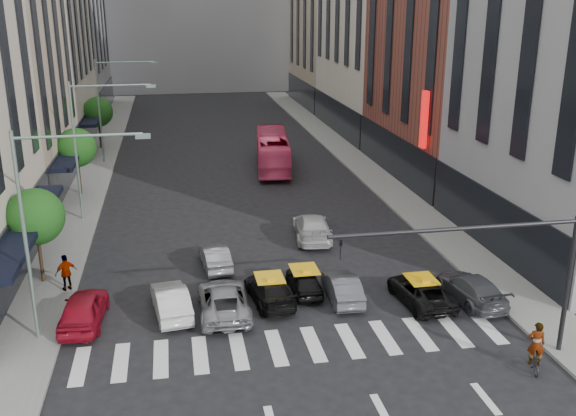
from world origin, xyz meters
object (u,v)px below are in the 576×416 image
taxi_center (304,281)px  streetlamp_near (46,209)px  car_red (83,309)px  bus (273,151)px  car_white_front (171,301)px  motorcycle (534,361)px  streetlamp_far (109,97)px  streetlamp_mid (89,132)px  pedestrian_far (66,273)px  taxi_left (270,290)px

taxi_center → streetlamp_near: bearing=13.2°
car_red → bus: (12.85, 26.38, 0.79)m
car_white_front → motorcycle: (14.07, -7.40, -0.29)m
taxi_center → bus: 25.06m
streetlamp_far → bus: (13.69, -4.51, -4.36)m
taxi_center → bus: (2.39, 24.93, 0.93)m
streetlamp_mid → streetlamp_near: bearing=-90.0°
streetlamp_mid → pedestrian_far: (-0.36, -11.33, -4.82)m
taxi_left → bus: 26.06m
streetlamp_mid → bus: 18.40m
taxi_center → bus: bearing=-95.1°
bus → car_white_front: bearing=78.1°
bus → streetlamp_near: bearing=70.5°
car_white_front → pedestrian_far: (-5.08, 3.31, 0.39)m
streetlamp_far → pedestrian_far: size_ratio=4.80×
bus → pedestrian_far: 26.80m
car_white_front → streetlamp_far: bearing=-88.9°
streetlamp_far → streetlamp_mid: bearing=-90.0°
pedestrian_far → streetlamp_near: bearing=65.6°
streetlamp_far → car_white_front: 31.43m
streetlamp_far → motorcycle: bearing=-63.7°
taxi_center → motorcycle: 11.40m
car_white_front → taxi_left: 4.73m
taxi_left → motorcycle: (9.36, -7.83, -0.23)m
streetlamp_mid → car_red: streetlamp_mid is taller
streetlamp_mid → taxi_center: 18.33m
taxi_center → taxi_left: bearing=22.7°
streetlamp_mid → car_white_front: (4.73, -14.63, -5.20)m
car_white_front → motorcycle: car_white_front is taller
taxi_left → pedestrian_far: pedestrian_far is taller
car_red → taxi_left: car_red is taller
taxi_center → streetlamp_far: bearing=-68.6°
taxi_center → car_red: bearing=8.3°
bus → streetlamp_mid: bearing=47.0°
streetlamp_near → bus: 31.02m
streetlamp_near → motorcycle: bearing=-17.8°
car_red → streetlamp_far: bearing=-84.7°
streetlamp_mid → streetlamp_far: 16.00m
motorcycle → pedestrian_far: size_ratio=0.83×
car_white_front → pedestrian_far: 6.08m
taxi_left → bus: bus is taller
car_white_front → taxi_left: size_ratio=0.97×
streetlamp_far → bus: size_ratio=0.81×
streetlamp_mid → motorcycle: size_ratio=5.82×
bus → taxi_left: bearing=87.6°
pedestrian_far → car_red: bearing=79.9°
streetlamp_mid → taxi_left: size_ratio=2.05×
car_red → motorcycle: car_red is taller
car_white_front → streetlamp_near: bearing=8.4°
streetlamp_near → motorcycle: 20.49m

